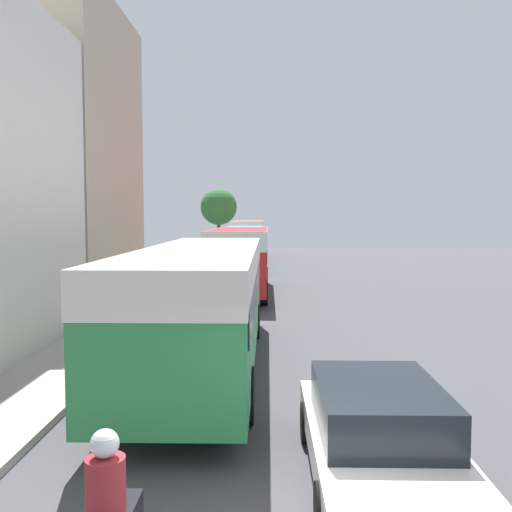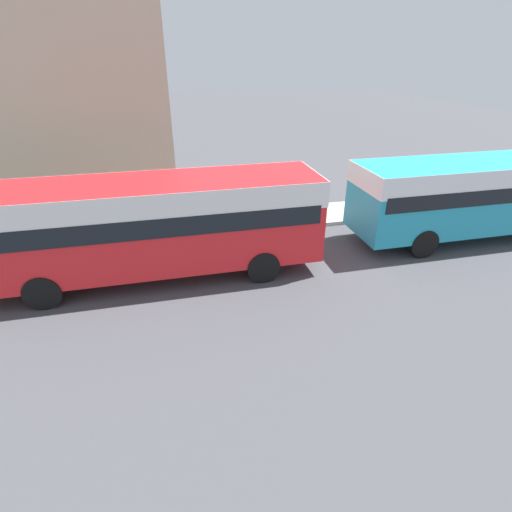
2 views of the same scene
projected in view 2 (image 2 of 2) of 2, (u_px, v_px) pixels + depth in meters
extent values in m
cube|color=#BCAD93|center=(52.00, 61.00, 15.41)|extent=(5.11, 8.49, 11.87)
cube|color=red|center=(153.00, 223.00, 11.81)|extent=(2.43, 9.93, 2.53)
cube|color=white|center=(150.00, 195.00, 11.40)|extent=(2.45, 9.98, 0.76)
cube|color=black|center=(152.00, 213.00, 11.66)|extent=(2.48, 9.54, 0.56)
cylinder|color=black|center=(247.00, 237.00, 13.99)|extent=(0.28, 1.00, 1.00)
cylinder|color=black|center=(263.00, 267.00, 12.06)|extent=(0.28, 1.00, 1.00)
cylinder|color=black|center=(59.00, 255.00, 12.72)|extent=(0.28, 1.00, 1.00)
cylinder|color=black|center=(43.00, 292.00, 10.79)|extent=(0.28, 1.00, 1.00)
cube|color=teal|center=(487.00, 192.00, 14.56)|extent=(2.44, 9.98, 2.39)
cube|color=white|center=(493.00, 170.00, 14.17)|extent=(2.46, 10.03, 0.72)
cube|color=black|center=(489.00, 185.00, 14.42)|extent=(2.48, 9.58, 0.53)
cylinder|color=black|center=(389.00, 219.00, 15.44)|extent=(0.28, 1.00, 1.00)
cylinder|color=black|center=(423.00, 243.00, 13.50)|extent=(0.28, 1.00, 1.00)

